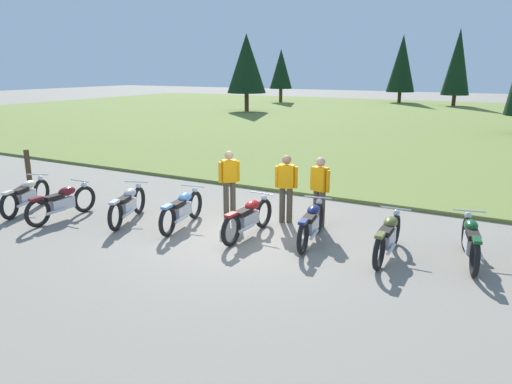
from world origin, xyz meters
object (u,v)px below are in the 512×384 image
at_px(rider_with_back_turned, 229,179).
at_px(rider_checking_bike, 320,188).
at_px(motorcycle_red, 249,217).
at_px(motorcycle_olive, 388,236).
at_px(motorcycle_navy, 311,223).
at_px(motorcycle_silver, 128,204).
at_px(motorcycle_sky_blue, 182,209).
at_px(motorcycle_british_green, 471,240).
at_px(trail_marker_post, 28,166).
at_px(rider_in_hivis_vest, 286,185).
at_px(motorcycle_cream, 26,195).
at_px(motorcycle_maroon, 62,202).

bearing_deg(rider_with_back_turned, rider_checking_bike, 6.66).
bearing_deg(motorcycle_red, motorcycle_olive, 5.10).
bearing_deg(motorcycle_navy, motorcycle_silver, -169.71).
bearing_deg(motorcycle_silver, rider_with_back_turned, 40.78).
distance_m(motorcycle_sky_blue, rider_checking_bike, 3.28).
relative_size(motorcycle_olive, rider_checking_bike, 1.26).
xyz_separation_m(motorcycle_british_green, trail_marker_post, (-13.54, 0.26, 0.09)).
bearing_deg(rider_with_back_turned, motorcycle_olive, -11.50).
xyz_separation_m(motorcycle_british_green, rider_in_hivis_vest, (-4.18, 0.46, 0.51)).
xyz_separation_m(motorcycle_cream, motorcycle_british_green, (10.56, 1.98, 0.00)).
bearing_deg(motorcycle_maroon, motorcycle_british_green, 12.22).
bearing_deg(motorcycle_olive, trail_marker_post, 176.11).
relative_size(rider_with_back_turned, rider_checking_bike, 1.00).
height_order(motorcycle_sky_blue, motorcycle_navy, same).
height_order(motorcycle_red, rider_checking_bike, rider_checking_bike).
height_order(motorcycle_sky_blue, rider_with_back_turned, rider_with_back_turned).
distance_m(motorcycle_maroon, rider_in_hivis_vest, 5.57).
bearing_deg(trail_marker_post, rider_checking_bike, 1.78).
height_order(motorcycle_olive, rider_in_hivis_vest, rider_in_hivis_vest).
xyz_separation_m(motorcycle_navy, rider_with_back_turned, (-2.60, 0.83, 0.51)).
bearing_deg(motorcycle_red, trail_marker_post, 173.12).
bearing_deg(trail_marker_post, motorcycle_maroon, -27.22).
bearing_deg(motorcycle_british_green, motorcycle_olive, -159.00).
bearing_deg(motorcycle_red, motorcycle_sky_blue, -173.83).
xyz_separation_m(motorcycle_silver, motorcycle_british_green, (7.61, 1.34, 0.00)).
bearing_deg(motorcycle_red, rider_in_hivis_vest, 76.46).
bearing_deg(motorcycle_cream, rider_in_hivis_vest, 20.93).
bearing_deg(motorcycle_red, motorcycle_cream, -169.24).
height_order(motorcycle_maroon, motorcycle_red, same).
distance_m(motorcycle_silver, trail_marker_post, 6.14).
xyz_separation_m(motorcycle_maroon, motorcycle_olive, (7.71, 1.43, 0.00)).
relative_size(motorcycle_olive, trail_marker_post, 1.97).
bearing_deg(motorcycle_olive, motorcycle_sky_blue, -174.52).
bearing_deg(rider_in_hivis_vest, motorcycle_silver, -152.35).
distance_m(motorcycle_cream, rider_checking_bike, 7.64).
distance_m(rider_checking_bike, trail_marker_post, 10.18).
relative_size(motorcycle_cream, motorcycle_british_green, 0.96).
relative_size(motorcycle_silver, rider_with_back_turned, 1.20).
height_order(motorcycle_olive, rider_with_back_turned, rider_with_back_turned).
relative_size(motorcycle_navy, trail_marker_post, 1.96).
distance_m(motorcycle_silver, motorcycle_navy, 4.57).
relative_size(motorcycle_red, rider_checking_bike, 1.26).
xyz_separation_m(motorcycle_cream, motorcycle_olive, (9.10, 1.42, 0.00)).
relative_size(rider_in_hivis_vest, trail_marker_post, 1.57).
height_order(motorcycle_silver, trail_marker_post, trail_marker_post).
height_order(motorcycle_british_green, rider_checking_bike, rider_checking_bike).
relative_size(motorcycle_sky_blue, motorcycle_olive, 0.99).
height_order(motorcycle_red, motorcycle_navy, same).
distance_m(motorcycle_navy, rider_with_back_turned, 2.77).
relative_size(motorcycle_maroon, motorcycle_sky_blue, 1.01).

